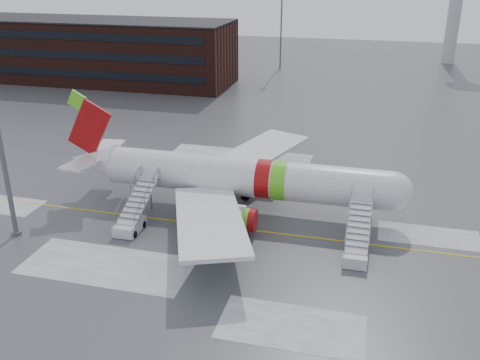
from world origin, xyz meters
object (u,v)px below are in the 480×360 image
(airliner, at_px, (236,177))
(airstair_fwd, at_px, (357,245))
(airstair_aft, at_px, (133,218))
(pushback_tug, at_px, (193,220))

(airliner, xyz_separation_m, airstair_fwd, (12.30, -6.54, -2.35))
(airstair_fwd, relative_size, airstair_aft, 1.00)
(pushback_tug, bearing_deg, airstair_fwd, -6.18)
(airliner, distance_m, airstair_fwd, 14.12)
(pushback_tug, bearing_deg, airstair_aft, -162.77)
(airliner, height_order, airstair_aft, airliner)
(airstair_fwd, relative_size, pushback_tug, 2.63)
(airliner, relative_size, pushback_tug, 11.95)
(airstair_aft, xyz_separation_m, pushback_tug, (5.31, 1.65, -0.34))
(airstair_aft, bearing_deg, airstair_fwd, 0.00)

